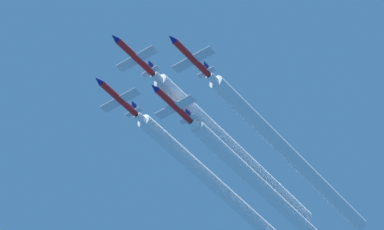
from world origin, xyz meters
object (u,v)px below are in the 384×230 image
object	(u,v)px
jet_left_wingman	(190,57)
jet_right_wingman	(117,97)
jet_lead	(134,56)
jet_slot	(173,104)

from	to	relation	value
jet_left_wingman	jet_right_wingman	world-z (taller)	jet_left_wingman
jet_lead	jet_right_wingman	xyz separation A→B (m)	(8.08, -5.17, -1.77)
jet_left_wingman	jet_lead	bearing A→B (deg)	30.24
jet_left_wingman	jet_right_wingman	distance (m)	17.03
jet_left_wingman	jet_slot	bearing A→B (deg)	-35.35
jet_lead	jet_right_wingman	bearing A→B (deg)	-32.63
jet_lead	jet_left_wingman	xyz separation A→B (m)	(-8.94, -5.21, -1.48)
jet_left_wingman	jet_right_wingman	size ratio (longest dim) A/B	1.00
jet_lead	jet_slot	bearing A→B (deg)	-90.80
jet_lead	jet_right_wingman	world-z (taller)	jet_lead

